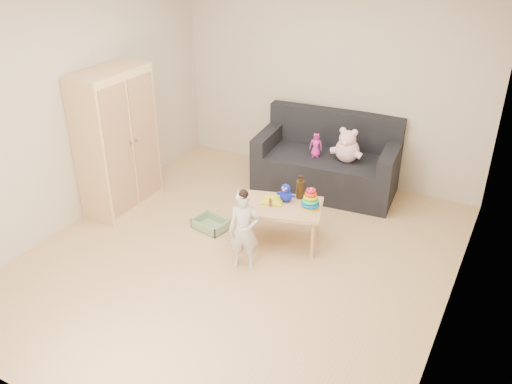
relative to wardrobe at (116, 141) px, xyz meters
The scene contains 13 objects.
room 1.85m from the wardrobe, ahead, with size 4.50×4.50×4.50m.
wardrobe is the anchor object (origin of this frame).
sofa 2.54m from the wardrobe, 37.32° to the left, with size 1.69×0.85×0.48m, color black.
play_table 2.08m from the wardrobe, ahead, with size 0.86×0.54×0.45m, color tan.
storage_bin 1.42m from the wardrobe, ahead, with size 0.37×0.27×0.11m, color gray, non-canonical shape.
toddler 1.95m from the wardrobe, 11.92° to the right, with size 0.30×0.20×0.80m, color beige.
pink_bear 2.66m from the wardrobe, 32.80° to the left, with size 0.31×0.26×0.35m, color #FFBBCE, non-canonical shape.
doll 2.33m from the wardrobe, 36.92° to the left, with size 0.15×0.10×0.30m, color #DE29A4.
ring_stacker 2.31m from the wardrobe, ahead, with size 0.19×0.19×0.22m.
brown_bottle 2.15m from the wardrobe, 10.50° to the left, with size 0.09×0.09×0.25m.
blue_plush 2.04m from the wardrobe, ahead, with size 0.17×0.13×0.20m, color #1521C5, non-canonical shape.
wooden_figure 1.94m from the wardrobe, ahead, with size 0.04×0.03×0.10m, color brown, non-canonical shape.
yellow_book 1.93m from the wardrobe, ahead, with size 0.21×0.21×0.02m, color #CAD116.
Camera 1 is at (2.30, -3.93, 3.17)m, focal length 38.00 mm.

